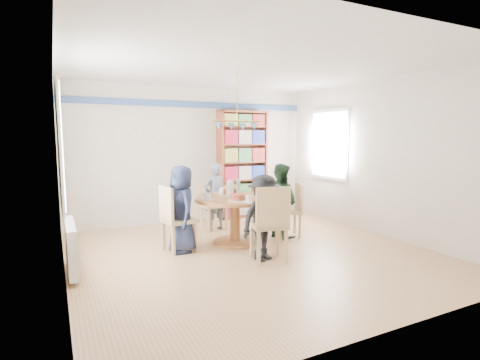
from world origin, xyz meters
TOP-DOWN VIEW (x-y plane):
  - ground at (0.00, 0.00)m, footprint 5.00×5.00m
  - room_shell at (-0.26, 0.87)m, footprint 5.00×5.00m
  - radiator at (-2.42, 0.30)m, footprint 0.12×1.00m
  - dining_table at (0.01, 0.60)m, footprint 1.30×1.30m
  - chair_left at (-1.00, 0.59)m, footprint 0.50×0.50m
  - chair_right at (1.08, 0.54)m, footprint 0.52×0.52m
  - chair_far at (0.04, 1.66)m, footprint 0.45×0.45m
  - chair_near at (0.03, -0.46)m, footprint 0.57×0.57m
  - person_left at (-0.89, 0.56)m, footprint 0.44×0.65m
  - person_right at (0.87, 0.60)m, footprint 0.61×0.71m
  - person_far at (0.05, 1.53)m, footprint 0.51×0.40m
  - person_near at (0.01, -0.32)m, footprint 0.86×0.64m
  - bookshelf at (1.03, 2.34)m, footprint 1.07×0.32m
  - tableware at (-0.01, 0.63)m, footprint 1.14×1.14m

SIDE VIEW (x-z plane):
  - ground at x=0.00m, z-range 0.00..0.00m
  - radiator at x=-2.42m, z-range 0.05..0.65m
  - chair_right at x=1.08m, z-range 0.05..0.96m
  - chair_far at x=0.04m, z-range 0.05..1.01m
  - chair_left at x=-1.00m, z-range 0.05..1.04m
  - dining_table at x=0.01m, z-range 0.18..0.93m
  - chair_near at x=0.03m, z-range 0.05..1.11m
  - person_near at x=0.01m, z-range 0.00..1.20m
  - person_far at x=0.05m, z-range 0.00..1.24m
  - person_right at x=0.87m, z-range 0.00..1.26m
  - person_left at x=-0.89m, z-range 0.00..1.30m
  - tableware at x=-0.01m, z-range 0.67..0.97m
  - bookshelf at x=1.03m, z-range -0.02..2.23m
  - room_shell at x=-0.26m, z-range -0.85..4.15m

